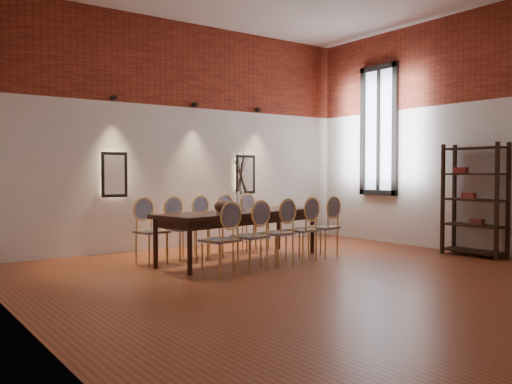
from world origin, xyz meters
TOP-DOWN VIEW (x-y plane):
  - floor at (0.00, 0.00)m, footprint 7.00×7.00m
  - wall_back at (0.00, 3.55)m, footprint 7.00×0.10m
  - wall_left at (-3.55, 0.00)m, footprint 0.10×7.00m
  - wall_right at (3.55, 0.00)m, footprint 0.10×7.00m
  - brick_band_back at (0.00, 3.48)m, footprint 7.00×0.02m
  - brick_band_right at (3.48, 0.00)m, footprint 0.02×7.00m
  - niche_left at (-1.30, 3.45)m, footprint 0.36×0.06m
  - niche_right at (1.30, 3.45)m, footprint 0.36×0.06m
  - spot_fixture_left at (-1.30, 3.42)m, footprint 0.08×0.10m
  - spot_fixture_mid at (0.20, 3.42)m, footprint 0.08×0.10m
  - spot_fixture_right at (1.60, 3.42)m, footprint 0.08×0.10m
  - window_glass at (3.46, 2.00)m, footprint 0.02×0.78m
  - window_frame at (3.44, 2.00)m, footprint 0.08×0.90m
  - window_mullion at (3.44, 2.00)m, footprint 0.06×0.06m
  - dining_table at (0.02, 1.69)m, footprint 2.91×1.42m
  - chair_near_a at (-0.93, 0.76)m, footprint 0.52×0.52m
  - chair_near_b at (-0.38, 0.87)m, footprint 0.52×0.52m
  - chair_near_c at (0.16, 0.98)m, footprint 0.52×0.52m
  - chair_near_d at (0.71, 1.09)m, footprint 0.52×0.52m
  - chair_near_e at (1.26, 1.20)m, footprint 0.52×0.52m
  - chair_far_a at (-1.21, 2.19)m, footprint 0.52×0.52m
  - chair_far_b at (-0.67, 2.30)m, footprint 0.52×0.52m
  - chair_far_c at (-0.12, 2.41)m, footprint 0.52×0.52m
  - chair_far_d at (0.43, 2.51)m, footprint 0.52×0.52m
  - chair_far_e at (0.97, 2.62)m, footprint 0.52×0.52m
  - vase at (0.03, 1.69)m, footprint 0.14×0.14m
  - dried_branches at (0.03, 1.69)m, footprint 0.50×0.50m
  - bowl at (-0.39, 1.56)m, footprint 0.24×0.24m
  - book at (-0.14, 1.84)m, footprint 0.29×0.23m
  - shelving_rack at (3.28, -0.15)m, footprint 0.38×1.00m

SIDE VIEW (x-z plane):
  - floor at x=0.00m, z-range -0.02..0.00m
  - dining_table at x=0.02m, z-range 0.00..0.75m
  - chair_near_a at x=-0.93m, z-range 0.00..0.94m
  - chair_near_b at x=-0.38m, z-range 0.00..0.94m
  - chair_near_c at x=0.16m, z-range 0.00..0.94m
  - chair_near_d at x=0.71m, z-range 0.00..0.94m
  - chair_near_e at x=1.26m, z-range 0.00..0.94m
  - chair_far_a at x=-1.21m, z-range 0.00..0.94m
  - chair_far_b at x=-0.67m, z-range 0.00..0.94m
  - chair_far_c at x=-0.12m, z-range 0.00..0.94m
  - chair_far_d at x=0.43m, z-range 0.00..0.94m
  - chair_far_e at x=0.97m, z-range 0.00..0.94m
  - book at x=-0.14m, z-range 0.75..0.78m
  - bowl at x=-0.39m, z-range 0.75..0.93m
  - vase at x=0.03m, z-range 0.75..1.05m
  - shelving_rack at x=3.28m, z-range 0.00..1.80m
  - niche_left at x=-1.30m, z-range 0.97..1.63m
  - niche_right at x=1.30m, z-range 0.97..1.63m
  - dried_branches at x=0.03m, z-range 1.00..1.70m
  - wall_back at x=0.00m, z-range 0.00..4.00m
  - wall_left at x=-3.55m, z-range 0.00..4.00m
  - wall_right at x=3.55m, z-range 0.00..4.00m
  - window_glass at x=3.46m, z-range 0.96..3.34m
  - window_frame at x=3.44m, z-range 0.90..3.40m
  - window_mullion at x=3.44m, z-range 0.95..3.35m
  - spot_fixture_left at x=-1.30m, z-range 2.51..2.59m
  - spot_fixture_mid at x=0.20m, z-range 2.51..2.59m
  - spot_fixture_right at x=1.60m, z-range 2.51..2.59m
  - brick_band_back at x=0.00m, z-range 2.50..4.00m
  - brick_band_right at x=3.48m, z-range 2.50..4.00m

